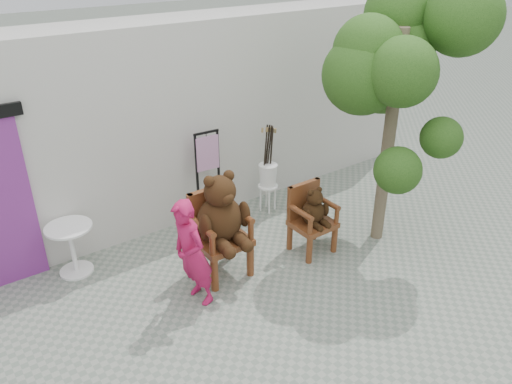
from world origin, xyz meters
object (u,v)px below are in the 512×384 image
Objects in this scene: cafe_table at (72,244)px; stool_bucket at (268,175)px; chair_small at (312,213)px; chair_big at (221,219)px; person at (192,254)px; display_stand at (209,189)px; tree at (397,60)px.

stool_bucket is (3.10, -0.15, 0.20)m from cafe_table.
chair_small is at bearing -26.12° from cafe_table.
chair_big reaches higher than person.
display_stand is at bearing 65.72° from chair_big.
chair_big is at bearing 168.92° from chair_small.
chair_big is 1.37m from chair_small.
person reaches higher than cafe_table.
person is at bearing -123.08° from display_stand.
tree reaches higher than cafe_table.
cafe_table is 0.47× the size of display_stand.
stool_bucket reaches higher than cafe_table.
person is 2.51m from stool_bucket.
chair_big is 0.41× the size of tree.
tree is at bearing -39.33° from display_stand.
tree reaches higher than stool_bucket.
chair_big is 3.05m from tree.
display_stand reaches higher than chair_small.
chair_small is at bearing 166.57° from tree.
chair_small is 1.29m from stool_bucket.
tree is at bearing -22.85° from cafe_table.
chair_big is 1.48× the size of chair_small.
chair_small is at bearing 84.22° from person.
display_stand reaches higher than chair_big.
stool_bucket is at bearing -8.25° from display_stand.
chair_big is 0.69m from person.
chair_big reaches higher than cafe_table.
person is at bearing -147.86° from stool_bucket.
chair_small is 1.67m from display_stand.
stool_bucket is (2.13, 1.34, -0.07)m from person.
display_stand is 1.00m from stool_bucket.
stool_bucket is 0.40× the size of tree.
tree is at bearing -13.43° from chair_small.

